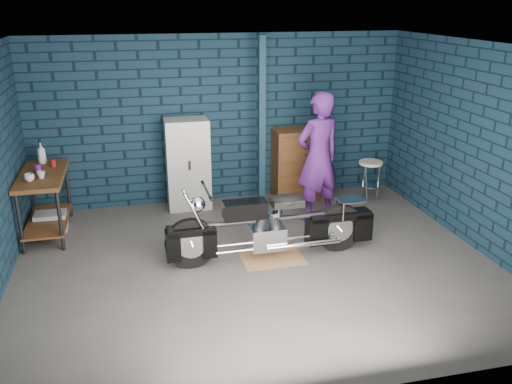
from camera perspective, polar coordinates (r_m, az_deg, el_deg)
ground at (r=6.97m, az=0.03°, el=-7.64°), size 6.00×6.00×0.00m
room_walls at (r=6.85m, az=-1.05°, el=8.79°), size 6.02×5.01×2.71m
support_post at (r=8.42m, az=0.60°, el=7.02°), size 0.10×0.10×2.70m
workbench at (r=8.23m, az=-21.25°, el=-1.19°), size 0.60×1.40×0.91m
drip_mat at (r=7.15m, az=1.65°, el=-6.87°), size 0.81×0.62×0.01m
motorcycle at (r=6.93m, az=1.69°, el=-3.11°), size 2.34×0.67×1.03m
person at (r=8.06m, az=6.55°, el=3.61°), size 0.81×0.64×1.96m
storage_bin at (r=8.43m, az=-20.77°, el=-2.94°), size 0.44×0.31×0.28m
locker at (r=8.66m, az=-7.19°, el=2.93°), size 0.68×0.48×1.45m
tool_chest at (r=9.07m, az=4.70°, el=2.94°), size 0.89×0.49×1.18m
shop_stool at (r=9.12m, az=11.84°, el=1.07°), size 0.46×0.46×0.70m
cup_a at (r=7.78m, az=-22.76°, el=1.41°), size 0.16×0.16×0.10m
cup_b at (r=7.85m, az=-21.68°, el=1.68°), size 0.13×0.13×0.10m
mug_purple at (r=8.13m, az=-21.99°, el=2.30°), size 0.10×0.10×0.12m
mug_red at (r=8.34m, az=-20.58°, el=2.87°), size 0.09×0.09×0.10m
bottle at (r=8.53m, az=-21.65°, el=3.81°), size 0.13×0.13×0.31m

